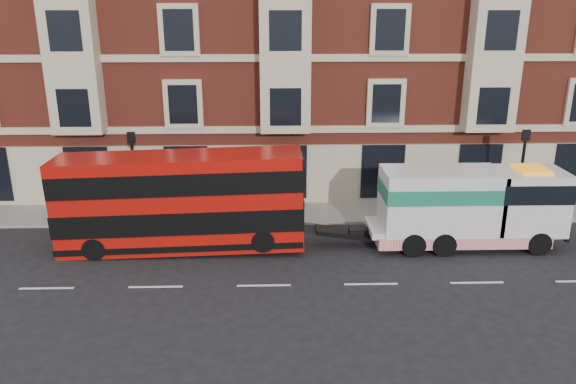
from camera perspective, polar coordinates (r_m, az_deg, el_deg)
The scene contains 7 objects.
ground at distance 21.14m, azimuth -2.47°, elevation -9.48°, with size 120.00×120.00×0.00m, color black.
sidewalk at distance 27.97m, azimuth -2.27°, elevation -2.15°, with size 90.00×3.00×0.15m, color slate.
victorian_terrace at distance 33.70m, azimuth -1.46°, elevation 18.69°, with size 45.00×12.00×20.40m.
lamp_post_west at distance 26.69m, azimuth -15.37°, elevation 2.06°, with size 0.35×0.15×4.35m.
lamp_post_east at distance 28.40m, azimuth 22.65°, elevation 2.25°, with size 0.35×0.15×4.35m.
double_decker_bus at distance 23.78m, azimuth -10.88°, elevation -0.83°, with size 10.19×2.34×4.12m.
tow_truck at distance 24.97m, azimuth 17.63°, elevation -1.38°, with size 8.15×2.41×3.40m.
Camera 1 is at (0.38, -18.70, 9.86)m, focal length 35.00 mm.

